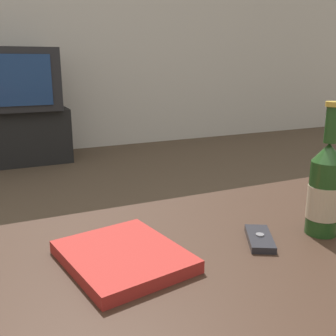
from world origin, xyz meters
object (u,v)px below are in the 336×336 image
(beer_bottle, at_px, (325,190))
(table_book, at_px, (123,256))
(cell_phone, at_px, (260,238))
(television, at_px, (0,79))
(tv_stand, at_px, (6,136))

(beer_bottle, height_order, table_book, beer_bottle)
(table_book, bearing_deg, cell_phone, -17.11)
(television, height_order, beer_bottle, television)
(beer_bottle, xyz_separation_m, cell_phone, (-0.15, 0.02, -0.09))
(tv_stand, relative_size, cell_phone, 7.52)
(tv_stand, relative_size, beer_bottle, 3.26)
(tv_stand, height_order, television, television)
(tv_stand, height_order, cell_phone, same)
(beer_bottle, distance_m, cell_phone, 0.18)
(cell_phone, bearing_deg, beer_bottle, 20.65)
(tv_stand, xyz_separation_m, beer_bottle, (0.51, -2.68, 0.29))
(tv_stand, relative_size, television, 1.16)
(tv_stand, distance_m, television, 0.43)
(tv_stand, relative_size, table_book, 3.52)
(table_book, bearing_deg, tv_stand, 81.88)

